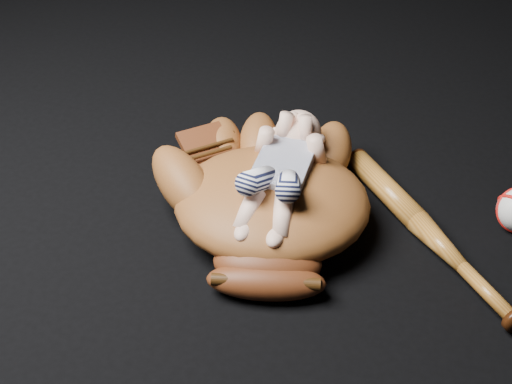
# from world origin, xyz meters

# --- Properties ---
(baseball_glove) EXTENTS (0.54, 0.59, 0.16)m
(baseball_glove) POSITION_xyz_m (-0.16, -0.03, 0.08)
(baseball_glove) COLOR brown
(baseball_glove) RESTS_ON ground
(newborn_baby) EXTENTS (0.16, 0.34, 0.14)m
(newborn_baby) POSITION_xyz_m (-0.15, -0.02, 0.13)
(newborn_baby) COLOR #E8B295
(newborn_baby) RESTS_ON baseball_glove
(baseball_bat) EXTENTS (0.36, 0.40, 0.05)m
(baseball_bat) POSITION_xyz_m (0.12, 0.02, 0.02)
(baseball_bat) COLOR #985B1D
(baseball_bat) RESTS_ON ground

